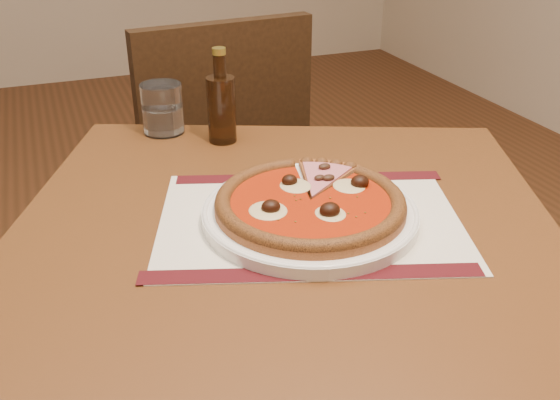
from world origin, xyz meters
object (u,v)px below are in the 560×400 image
object	(u,v)px
table	(285,281)
bottle	(221,106)
chair_far	(214,164)
water_glass	(162,109)
pizza	(310,202)
plate	(310,214)

from	to	relation	value
table	bottle	size ratio (longest dim) A/B	5.84
chair_far	bottle	xyz separation A→B (m)	(-0.08, -0.39, 0.30)
water_glass	bottle	xyz separation A→B (m)	(0.10, -0.09, 0.02)
table	water_glass	world-z (taller)	water_glass
table	chair_far	size ratio (longest dim) A/B	1.15
chair_far	pizza	world-z (taller)	chair_far
pizza	bottle	bearing A→B (deg)	95.23
pizza	bottle	xyz separation A→B (m)	(-0.03, 0.35, 0.04)
pizza	water_glass	bearing A→B (deg)	106.43
plate	pizza	distance (m)	0.02
table	water_glass	distance (m)	0.46
plate	water_glass	xyz separation A→B (m)	(-0.13, 0.43, 0.04)
chair_far	bottle	world-z (taller)	bottle
chair_far	plate	size ratio (longest dim) A/B	2.87
plate	table	bearing A→B (deg)	174.93
water_glass	bottle	bearing A→B (deg)	-41.98
table	pizza	xyz separation A→B (m)	(0.04, -0.00, 0.13)
table	water_glass	size ratio (longest dim) A/B	10.70
pizza	water_glass	distance (m)	0.45
water_glass	bottle	size ratio (longest dim) A/B	0.55
plate	bottle	distance (m)	0.35
water_glass	bottle	distance (m)	0.13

